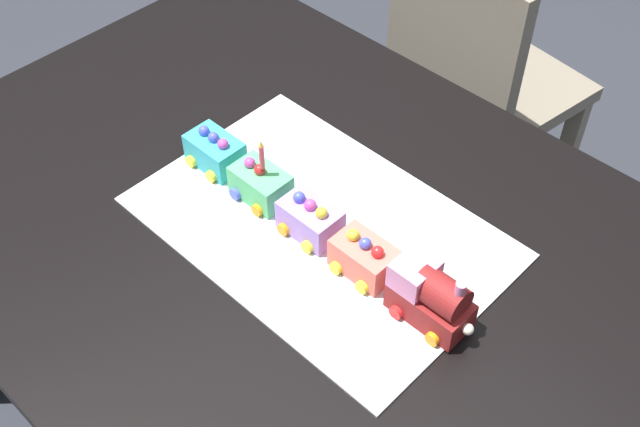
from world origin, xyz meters
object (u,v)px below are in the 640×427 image
at_px(cake_car_hopper_coral, 364,257).
at_px(cake_car_gondola_turquoise, 215,151).
at_px(chair, 475,85).
at_px(cake_locomotive, 430,296).
at_px(dining_table, 288,262).
at_px(cake_car_caboose_mint_green, 260,184).
at_px(birthday_candle, 262,155).
at_px(cake_car_tanker_lavender, 310,219).

relative_size(cake_car_hopper_coral, cake_car_gondola_turquoise, 1.00).
relative_size(chair, cake_locomotive, 6.14).
height_order(dining_table, cake_car_caboose_mint_green, cake_car_caboose_mint_green).
distance_m(cake_car_gondola_turquoise, birthday_candle, 0.14).
bearing_deg(cake_car_caboose_mint_green, chair, -83.11).
distance_m(cake_car_hopper_coral, cake_car_gondola_turquoise, 0.35).
bearing_deg(cake_car_tanker_lavender, cake_locomotive, 180.00).
bearing_deg(chair, birthday_candle, 105.51).
bearing_deg(cake_locomotive, cake_car_caboose_mint_green, -0.00).
xyz_separation_m(cake_car_hopper_coral, cake_car_caboose_mint_green, (0.24, 0.00, -0.00)).
bearing_deg(cake_car_hopper_coral, birthday_candle, 0.00).
height_order(cake_locomotive, cake_car_hopper_coral, cake_locomotive).
distance_m(chair, cake_car_tanker_lavender, 0.90).
bearing_deg(cake_car_hopper_coral, cake_car_tanker_lavender, 0.00).
relative_size(dining_table, cake_car_tanker_lavender, 14.00).
relative_size(cake_locomotive, cake_car_tanker_lavender, 1.40).
distance_m(chair, cake_car_hopper_coral, 0.94).
bearing_deg(birthday_candle, chair, -82.53).
height_order(cake_car_tanker_lavender, birthday_candle, birthday_candle).
bearing_deg(cake_car_hopper_coral, cake_locomotive, 180.00).
distance_m(dining_table, cake_locomotive, 0.33).
height_order(chair, cake_car_hopper_coral, chair).
relative_size(cake_locomotive, birthday_candle, 2.35).
relative_size(cake_car_tanker_lavender, cake_car_gondola_turquoise, 1.00).
relative_size(cake_locomotive, cake_car_gondola_turquoise, 1.40).
xyz_separation_m(cake_car_hopper_coral, cake_car_gondola_turquoise, (0.35, 0.00, 0.00)).
bearing_deg(cake_car_tanker_lavender, cake_car_caboose_mint_green, 0.00).
height_order(cake_car_hopper_coral, cake_car_tanker_lavender, same).
bearing_deg(dining_table, birthday_candle, -9.80).
xyz_separation_m(cake_car_hopper_coral, cake_car_tanker_lavender, (0.12, 0.00, 0.00)).
bearing_deg(cake_car_caboose_mint_green, cake_car_gondola_turquoise, -0.00).
relative_size(chair, cake_car_gondola_turquoise, 8.60).
xyz_separation_m(cake_car_hopper_coral, birthday_candle, (0.23, 0.00, 0.07)).
height_order(dining_table, birthday_candle, birthday_candle).
height_order(dining_table, chair, chair).
distance_m(cake_car_hopper_coral, cake_car_tanker_lavender, 0.12).
relative_size(dining_table, cake_locomotive, 10.00).
bearing_deg(chair, dining_table, 109.61).
xyz_separation_m(dining_table, cake_car_gondola_turquoise, (0.19, -0.01, 0.14)).
xyz_separation_m(chair, cake_car_caboose_mint_green, (-0.10, 0.82, 0.30)).
xyz_separation_m(dining_table, birthday_candle, (0.06, -0.01, 0.21)).
bearing_deg(cake_locomotive, cake_car_hopper_coral, -0.00).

